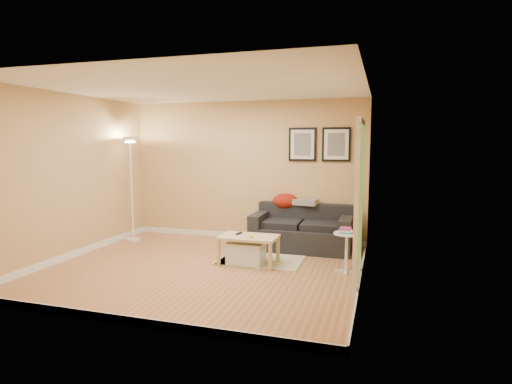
{
  "coord_description": "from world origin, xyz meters",
  "views": [
    {
      "loc": [
        2.47,
        -5.46,
        1.83
      ],
      "look_at": [
        0.55,
        0.85,
        1.05
      ],
      "focal_mm": 29.25,
      "sensor_mm": 36.0,
      "label": 1
    }
  ],
  "objects_px": {
    "book_stack": "(346,230)",
    "sofa": "(302,228)",
    "storage_bin": "(246,253)",
    "side_table": "(346,253)",
    "floor_lamp": "(132,192)",
    "coffee_table": "(249,250)"
  },
  "relations": [
    {
      "from": "sofa",
      "to": "coffee_table",
      "type": "distance_m",
      "value": 1.28
    },
    {
      "from": "sofa",
      "to": "book_stack",
      "type": "height_order",
      "value": "sofa"
    },
    {
      "from": "side_table",
      "to": "floor_lamp",
      "type": "xyz_separation_m",
      "value": [
        -4.02,
        0.83,
        0.64
      ]
    },
    {
      "from": "coffee_table",
      "to": "book_stack",
      "type": "xyz_separation_m",
      "value": [
        1.43,
        0.03,
        0.39
      ]
    },
    {
      "from": "side_table",
      "to": "book_stack",
      "type": "relative_size",
      "value": 2.6
    },
    {
      "from": "book_stack",
      "to": "floor_lamp",
      "type": "height_order",
      "value": "floor_lamp"
    },
    {
      "from": "book_stack",
      "to": "floor_lamp",
      "type": "xyz_separation_m",
      "value": [
        -4.0,
        0.81,
        0.32
      ]
    },
    {
      "from": "sofa",
      "to": "floor_lamp",
      "type": "relative_size",
      "value": 0.87
    },
    {
      "from": "sofa",
      "to": "side_table",
      "type": "xyz_separation_m",
      "value": [
        0.85,
        -1.11,
        -0.09
      ]
    },
    {
      "from": "side_table",
      "to": "book_stack",
      "type": "bearing_deg",
      "value": 135.73
    },
    {
      "from": "book_stack",
      "to": "storage_bin",
      "type": "bearing_deg",
      "value": 170.38
    },
    {
      "from": "book_stack",
      "to": "sofa",
      "type": "bearing_deg",
      "value": 115.87
    },
    {
      "from": "coffee_table",
      "to": "floor_lamp",
      "type": "relative_size",
      "value": 0.44
    },
    {
      "from": "storage_bin",
      "to": "book_stack",
      "type": "relative_size",
      "value": 2.54
    },
    {
      "from": "storage_bin",
      "to": "side_table",
      "type": "xyz_separation_m",
      "value": [
        1.49,
        0.03,
        0.11
      ]
    },
    {
      "from": "storage_bin",
      "to": "book_stack",
      "type": "bearing_deg",
      "value": 1.82
    },
    {
      "from": "coffee_table",
      "to": "side_table",
      "type": "relative_size",
      "value": 1.52
    },
    {
      "from": "sofa",
      "to": "floor_lamp",
      "type": "distance_m",
      "value": 3.23
    },
    {
      "from": "storage_bin",
      "to": "sofa",
      "type": "bearing_deg",
      "value": 60.79
    },
    {
      "from": "sofa",
      "to": "storage_bin",
      "type": "distance_m",
      "value": 1.32
    },
    {
      "from": "storage_bin",
      "to": "side_table",
      "type": "bearing_deg",
      "value": 1.19
    },
    {
      "from": "side_table",
      "to": "storage_bin",
      "type": "bearing_deg",
      "value": -178.81
    }
  ]
}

